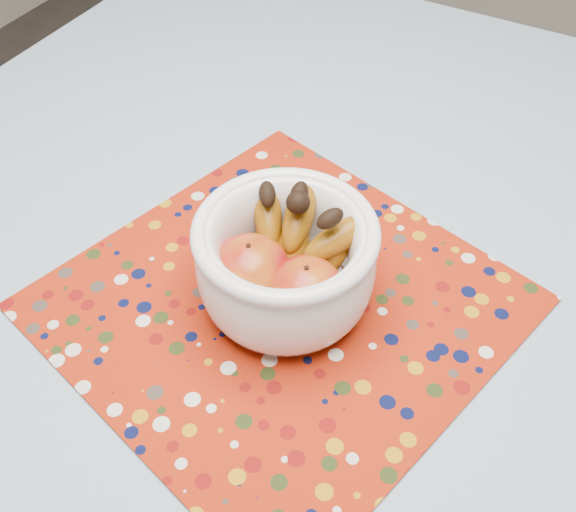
{
  "coord_description": "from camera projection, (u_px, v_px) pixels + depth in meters",
  "views": [
    {
      "loc": [
        0.23,
        -0.53,
        1.36
      ],
      "look_at": [
        -0.01,
        -0.1,
        0.83
      ],
      "focal_mm": 42.0,
      "sensor_mm": 36.0,
      "label": 1
    }
  ],
  "objects": [
    {
      "name": "table",
      "position": [
        327.0,
        292.0,
        0.89
      ],
      "size": [
        1.2,
        1.2,
        0.75
      ],
      "color": "brown",
      "rests_on": "ground"
    },
    {
      "name": "tablecloth",
      "position": [
        330.0,
        250.0,
        0.83
      ],
      "size": [
        1.32,
        1.32,
        0.01
      ],
      "primitive_type": "cube",
      "color": "slate",
      "rests_on": "table"
    },
    {
      "name": "placemat",
      "position": [
        280.0,
        303.0,
        0.77
      ],
      "size": [
        0.56,
        0.56,
        0.0
      ],
      "primitive_type": "cube",
      "rotation": [
        0.0,
        0.0,
        -0.26
      ],
      "color": "#971D08",
      "rests_on": "tablecloth"
    },
    {
      "name": "fruit_bowl",
      "position": [
        288.0,
        257.0,
        0.72
      ],
      "size": [
        0.21,
        0.2,
        0.14
      ],
      "color": "white",
      "rests_on": "placemat"
    }
  ]
}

